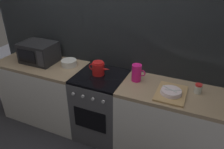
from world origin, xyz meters
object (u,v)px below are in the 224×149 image
(microwave, at_px, (39,52))
(spice_jar, at_px, (198,89))
(dish_pile, at_px, (171,93))
(mixing_bowl, at_px, (69,63))
(stove_unit, at_px, (101,106))
(pitcher, at_px, (137,73))
(kettle, at_px, (98,68))

(microwave, relative_size, spice_jar, 4.38)
(microwave, relative_size, dish_pile, 1.15)
(microwave, distance_m, mixing_bowl, 0.45)
(mixing_bowl, bearing_deg, dish_pile, -6.30)
(mixing_bowl, bearing_deg, spice_jar, -0.07)
(stove_unit, relative_size, mixing_bowl, 4.50)
(stove_unit, xyz_separation_m, spice_jar, (1.10, 0.08, 0.50))
(microwave, distance_m, dish_pile, 1.79)
(pitcher, bearing_deg, stove_unit, -171.30)
(mixing_bowl, xyz_separation_m, dish_pile, (1.35, -0.15, -0.02))
(kettle, relative_size, dish_pile, 0.71)
(mixing_bowl, distance_m, pitcher, 0.93)
(stove_unit, height_order, kettle, kettle)
(pitcher, xyz_separation_m, dish_pile, (0.42, -0.13, -0.08))
(pitcher, bearing_deg, mixing_bowl, 179.00)
(dish_pile, xyz_separation_m, spice_jar, (0.25, 0.15, 0.03))
(kettle, xyz_separation_m, spice_jar, (1.14, 0.05, -0.03))
(microwave, bearing_deg, spice_jar, 1.37)
(stove_unit, relative_size, spice_jar, 8.57)
(spice_jar, bearing_deg, microwave, -178.63)
(stove_unit, bearing_deg, dish_pile, -4.46)
(pitcher, bearing_deg, dish_pile, -17.52)
(kettle, xyz_separation_m, dish_pile, (0.89, -0.09, -0.06))
(spice_jar, bearing_deg, pitcher, -178.77)
(microwave, height_order, pitcher, microwave)
(microwave, height_order, kettle, microwave)
(microwave, distance_m, pitcher, 1.37)
(pitcher, height_order, dish_pile, pitcher)
(microwave, xyz_separation_m, kettle, (0.90, -0.01, -0.05))
(stove_unit, relative_size, pitcher, 4.50)
(mixing_bowl, xyz_separation_m, pitcher, (0.93, -0.02, 0.06))
(stove_unit, height_order, mixing_bowl, mixing_bowl)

